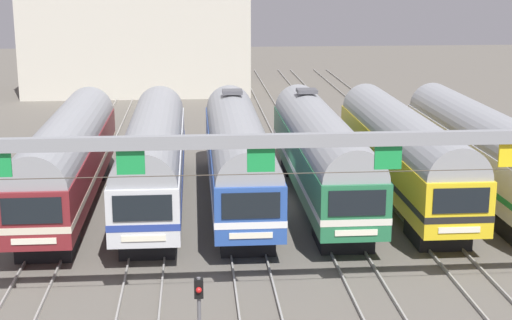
{
  "coord_description": "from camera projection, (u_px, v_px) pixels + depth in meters",
  "views": [
    {
      "loc": [
        -4.2,
        -37.91,
        11.68
      ],
      "look_at": [
        -1.19,
        -0.26,
        2.34
      ],
      "focal_mm": 54.94,
      "sensor_mm": 36.0,
      "label": 1
    }
  ],
  "objects": [
    {
      "name": "commuter_train_green",
      "position": [
        320.0,
        151.0,
        39.33
      ],
      "size": [
        2.88,
        18.06,
        5.05
      ],
      "color": "#236B42",
      "rests_on": "ground"
    },
    {
      "name": "maintenance_building",
      "position": [
        138.0,
        36.0,
        74.16
      ],
      "size": [
        20.72,
        10.0,
        10.68
      ],
      "primitive_type": "cube",
      "color": "beige",
      "rests_on": "ground"
    },
    {
      "name": "catenary_gantry",
      "position": [
        325.0,
        167.0,
        25.46
      ],
      "size": [
        26.09,
        0.44,
        6.97
      ],
      "color": "gray",
      "rests_on": "ground"
    },
    {
      "name": "ground_plane",
      "position": [
        279.0,
        203.0,
        39.81
      ],
      "size": [
        160.0,
        160.0,
        0.0
      ],
      "primitive_type": "plane",
      "color": "#5B564F"
    },
    {
      "name": "commuter_train_silver",
      "position": [
        154.0,
        154.0,
        38.68
      ],
      "size": [
        2.88,
        18.06,
        4.77
      ],
      "color": "silver",
      "rests_on": "ground"
    },
    {
      "name": "yard_signal_mast",
      "position": [
        199.0,
        301.0,
        23.76
      ],
      "size": [
        0.28,
        0.35,
        2.58
      ],
      "color": "#59595E",
      "rests_on": "ground"
    },
    {
      "name": "commuter_train_white",
      "position": [
        482.0,
        148.0,
        39.97
      ],
      "size": [
        2.88,
        18.06,
        4.77
      ],
      "color": "white",
      "rests_on": "ground"
    },
    {
      "name": "commuter_train_blue",
      "position": [
        238.0,
        152.0,
        39.0
      ],
      "size": [
        2.88,
        18.06,
        5.05
      ],
      "color": "#284C9E",
      "rests_on": "ground"
    },
    {
      "name": "commuter_train_maroon",
      "position": [
        68.0,
        156.0,
        38.35
      ],
      "size": [
        2.88,
        18.06,
        4.77
      ],
      "color": "maroon",
      "rests_on": "ground"
    },
    {
      "name": "commuter_train_yellow",
      "position": [
        402.0,
        149.0,
        39.64
      ],
      "size": [
        2.88,
        18.06,
        4.77
      ],
      "color": "gold",
      "rests_on": "ground"
    },
    {
      "name": "track_bed",
      "position": [
        253.0,
        133.0,
        56.24
      ],
      "size": [
        22.36,
        70.0,
        0.15
      ],
      "color": "gray",
      "rests_on": "ground"
    }
  ]
}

